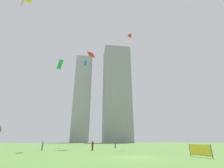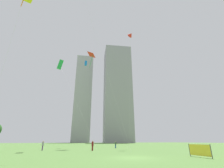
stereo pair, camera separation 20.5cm
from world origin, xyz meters
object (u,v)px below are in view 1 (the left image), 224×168
(person_standing_0, at_px, (115,144))
(event_banner, at_px, (200,150))
(person_standing_2, at_px, (92,145))
(kite_flying_5, at_px, (130,35))
(distant_highrise_0, at_px, (82,97))
(kite_flying_1, at_px, (91,56))
(kite_flying_4, at_px, (60,64))
(kite_flying_3, at_px, (85,63))
(person_standing_1, at_px, (43,145))
(distant_highrise_1, at_px, (116,93))

(person_standing_0, bearing_deg, event_banner, -119.91)
(person_standing_0, height_order, person_standing_2, person_standing_2)
(kite_flying_5, xyz_separation_m, distant_highrise_0, (15.71, 120.55, 11.50))
(kite_flying_1, relative_size, event_banner, 8.67)
(kite_flying_4, bearing_deg, kite_flying_1, 37.19)
(kite_flying_1, height_order, kite_flying_3, kite_flying_3)
(kite_flying_1, height_order, kite_flying_4, kite_flying_1)
(person_standing_0, height_order, person_standing_1, person_standing_1)
(person_standing_0, distance_m, person_standing_2, 10.76)
(person_standing_2, height_order, event_banner, person_standing_2)
(kite_flying_1, xyz_separation_m, event_banner, (4.78, -26.43, -24.11))
(kite_flying_5, bearing_deg, person_standing_1, -176.92)
(distant_highrise_0, height_order, distant_highrise_1, distant_highrise_1)
(person_standing_0, height_order, kite_flying_5, kite_flying_5)
(distant_highrise_0, bearing_deg, person_standing_2, -85.85)
(person_standing_1, xyz_separation_m, kite_flying_3, (10.23, 13.43, 25.03))
(distant_highrise_1, bearing_deg, distant_highrise_0, 150.79)
(kite_flying_5, distance_m, event_banner, 38.47)
(person_standing_1, relative_size, distant_highrise_1, 0.02)
(kite_flying_4, relative_size, kite_flying_5, 0.55)
(distant_highrise_0, bearing_deg, kite_flying_4, -89.21)
(kite_flying_1, bearing_deg, person_standing_2, -100.53)
(kite_flying_1, bearing_deg, kite_flying_5, -24.91)
(person_standing_1, bearing_deg, kite_flying_4, 49.48)
(event_banner, bearing_deg, distant_highrise_0, 81.42)
(kite_flying_5, bearing_deg, distant_highrise_0, 82.57)
(kite_flying_4, distance_m, distant_highrise_1, 116.59)
(kite_flying_5, relative_size, distant_highrise_1, 0.37)
(person_standing_0, bearing_deg, kite_flying_3, 91.87)
(kite_flying_1, bearing_deg, distant_highrise_0, 77.22)
(distant_highrise_0, bearing_deg, person_standing_0, -82.90)
(kite_flying_5, bearing_deg, person_standing_0, 158.29)
(person_standing_0, height_order, distant_highrise_1, distant_highrise_1)
(kite_flying_5, bearing_deg, kite_flying_1, 155.09)
(person_standing_0, xyz_separation_m, event_banner, (-1.26, -23.32, -0.20))
(person_standing_0, relative_size, distant_highrise_0, 0.02)
(kite_flying_1, bearing_deg, kite_flying_4, -142.81)
(kite_flying_4, height_order, event_banner, kite_flying_4)
(distant_highrise_0, bearing_deg, kite_flying_1, -86.03)
(person_standing_1, bearing_deg, distant_highrise_1, 133.81)
(distant_highrise_0, bearing_deg, kite_flying_3, -86.74)
(event_banner, bearing_deg, person_standing_1, 125.80)
(kite_flying_3, relative_size, kite_flying_4, 1.47)
(kite_flying_1, relative_size, distant_highrise_1, 0.29)
(kite_flying_3, relative_size, distant_highrise_1, 0.30)
(kite_flying_4, bearing_deg, distant_highrise_0, 74.04)
(kite_flying_4, xyz_separation_m, distant_highrise_1, (60.76, 95.66, 27.39))
(kite_flying_3, distance_m, distant_highrise_0, 112.67)
(event_banner, bearing_deg, kite_flying_1, 100.26)
(kite_flying_5, bearing_deg, kite_flying_3, 129.75)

